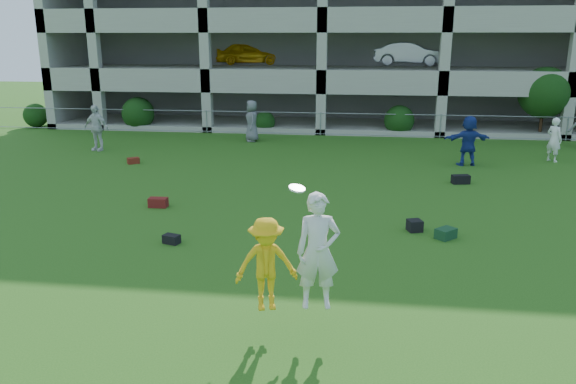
# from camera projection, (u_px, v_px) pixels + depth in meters

# --- Properties ---
(ground) EXTENTS (100.00, 100.00, 0.00)m
(ground) POSITION_uv_depth(u_px,v_px,m) (244.00, 303.00, 10.75)
(ground) COLOR #235114
(ground) RESTS_ON ground
(bystander_b) EXTENTS (1.26, 0.71, 2.03)m
(bystander_b) POSITION_uv_depth(u_px,v_px,m) (96.00, 128.00, 24.84)
(bystander_b) COLOR silver
(bystander_b) RESTS_ON ground
(bystander_c) EXTENTS (0.91, 1.12, 1.98)m
(bystander_c) POSITION_uv_depth(u_px,v_px,m) (252.00, 121.00, 27.03)
(bystander_c) COLOR slate
(bystander_c) RESTS_ON ground
(bystander_d) EXTENTS (1.90, 0.93, 1.97)m
(bystander_d) POSITION_uv_depth(u_px,v_px,m) (468.00, 141.00, 21.97)
(bystander_d) COLOR navy
(bystander_d) RESTS_ON ground
(bystander_e) EXTENTS (0.74, 0.78, 1.79)m
(bystander_e) POSITION_uv_depth(u_px,v_px,m) (554.00, 140.00, 22.69)
(bystander_e) COLOR white
(bystander_e) RESTS_ON ground
(bag_red_a) EXTENTS (0.56, 0.31, 0.28)m
(bag_red_a) POSITION_uv_depth(u_px,v_px,m) (158.00, 202.00, 16.76)
(bag_red_a) COLOR #540E13
(bag_red_a) RESTS_ON ground
(bag_black_b) EXTENTS (0.46, 0.36, 0.22)m
(bag_black_b) POSITION_uv_depth(u_px,v_px,m) (172.00, 239.00, 13.82)
(bag_black_b) COLOR black
(bag_black_b) RESTS_ON ground
(bag_green_c) EXTENTS (0.60, 0.60, 0.26)m
(bag_green_c) POSITION_uv_depth(u_px,v_px,m) (446.00, 233.00, 14.16)
(bag_green_c) COLOR #143920
(bag_green_c) RESTS_ON ground
(crate_d) EXTENTS (0.44, 0.44, 0.30)m
(crate_d) POSITION_uv_depth(u_px,v_px,m) (415.00, 226.00, 14.69)
(crate_d) COLOR black
(crate_d) RESTS_ON ground
(bag_black_e) EXTENTS (0.65, 0.43, 0.30)m
(bag_black_e) POSITION_uv_depth(u_px,v_px,m) (461.00, 179.00, 19.42)
(bag_black_e) COLOR black
(bag_black_e) RESTS_ON ground
(bag_red_f) EXTENTS (0.53, 0.49, 0.24)m
(bag_red_f) POSITION_uv_depth(u_px,v_px,m) (133.00, 161.00, 22.48)
(bag_red_f) COLOR #56160E
(bag_red_f) RESTS_ON ground
(frisbee_contest) EXTENTS (1.86, 0.88, 2.23)m
(frisbee_contest) POSITION_uv_depth(u_px,v_px,m) (286.00, 259.00, 9.35)
(frisbee_contest) COLOR yellow
(frisbee_contest) RESTS_ON ground
(parking_garage) EXTENTS (30.00, 14.00, 12.00)m
(parking_garage) POSITION_uv_depth(u_px,v_px,m) (332.00, 18.00, 35.59)
(parking_garage) COLOR #9E998C
(parking_garage) RESTS_ON ground
(fence) EXTENTS (36.06, 0.06, 1.20)m
(fence) POSITION_uv_depth(u_px,v_px,m) (320.00, 124.00, 28.73)
(fence) COLOR gray
(fence) RESTS_ON ground
(shrub_row) EXTENTS (34.38, 2.52, 3.50)m
(shrub_row) POSITION_uv_depth(u_px,v_px,m) (412.00, 106.00, 28.58)
(shrub_row) COLOR #163D11
(shrub_row) RESTS_ON ground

